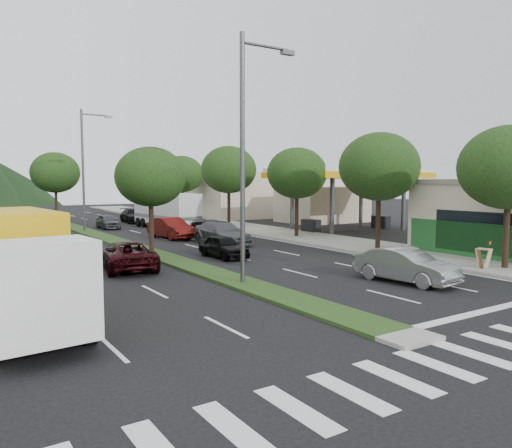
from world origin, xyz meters
TOP-DOWN VIEW (x-y plane):
  - ground at (0.00, 0.00)m, footprint 160.00×160.00m
  - sidewalk_right at (12.50, 25.00)m, footprint 5.00×90.00m
  - median at (0.00, 28.00)m, footprint 1.60×56.00m
  - crosswalk at (0.00, -2.00)m, footprint 19.00×2.20m
  - gas_canopy at (19.00, 22.00)m, footprint 12.20×8.20m
  - bldg_right_far at (19.50, 44.00)m, footprint 10.00×16.00m
  - tree_r_a at (12.00, 4.00)m, footprint 4.60×4.60m
  - tree_r_b at (12.00, 12.00)m, footprint 4.80×4.80m
  - tree_r_c at (12.00, 20.00)m, footprint 4.40×4.40m
  - tree_r_d at (12.00, 30.00)m, footprint 5.00×5.00m
  - tree_r_e at (12.00, 40.00)m, footprint 4.60×4.60m
  - tree_med_near at (0.00, 18.00)m, footprint 4.00×4.00m
  - tree_med_far at (0.00, 44.00)m, footprint 4.80×4.80m
  - streetlight_near at (0.21, 8.00)m, footprint 2.60×0.25m
  - streetlight_mid at (0.21, 33.00)m, footprint 2.60×0.25m
  - sedan_silver at (5.89, 4.69)m, footprint 2.05×4.52m
  - suv_maroon at (-2.83, 14.00)m, footprint 2.90×5.17m
  - car_queue_a at (2.83, 14.65)m, footprint 1.56×3.69m
  - car_queue_b at (5.52, 19.65)m, footprint 2.14×5.23m
  - car_queue_c at (4.06, 24.65)m, footprint 2.02×4.74m
  - car_queue_d at (8.47, 29.65)m, footprint 2.32×4.62m
  - car_queue_e at (2.41, 34.65)m, footprint 1.56×3.75m
  - car_queue_f at (6.48, 39.65)m, footprint 2.46×5.04m
  - box_truck at (-8.60, 6.27)m, footprint 3.11×6.97m
  - motorhome at (6.90, 32.21)m, footprint 3.32×8.31m
  - a_frame_sign at (10.98, 4.44)m, footprint 0.70×0.75m

SIDE VIEW (x-z plane):
  - ground at x=0.00m, z-range 0.00..0.00m
  - crosswalk at x=0.00m, z-range 0.00..0.01m
  - median at x=0.00m, z-range 0.00..0.12m
  - sidewalk_right at x=12.50m, z-range 0.00..0.15m
  - car_queue_a at x=2.83m, z-range 0.00..1.24m
  - car_queue_d at x=8.47m, z-range 0.00..1.25m
  - car_queue_e at x=2.41m, z-range 0.00..1.27m
  - suv_maroon at x=-2.83m, z-range 0.00..1.37m
  - a_frame_sign at x=10.98m, z-range 0.08..1.33m
  - car_queue_f at x=6.48m, z-range 0.00..1.41m
  - sedan_silver at x=5.89m, z-range 0.00..1.44m
  - car_queue_b at x=5.52m, z-range 0.00..1.51m
  - car_queue_c at x=4.06m, z-range 0.00..1.52m
  - box_truck at x=-8.60m, z-range -0.09..3.26m
  - motorhome at x=6.90m, z-range 0.10..3.21m
  - bldg_right_far at x=19.50m, z-range 0.00..5.20m
  - tree_med_near at x=0.00m, z-range 1.42..7.44m
  - gas_canopy at x=19.00m, z-range 2.02..7.27m
  - tree_r_c at x=12.00m, z-range 1.51..7.99m
  - tree_r_a at x=12.00m, z-range 1.50..8.14m
  - tree_r_e at x=12.00m, z-range 1.54..8.25m
  - tree_med_far at x=0.00m, z-range 1.54..8.47m
  - tree_r_b at x=12.00m, z-range 1.57..8.50m
  - tree_r_d at x=12.00m, z-range 1.60..8.76m
  - streetlight_near at x=0.21m, z-range 0.58..10.58m
  - streetlight_mid at x=0.21m, z-range 0.58..10.58m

